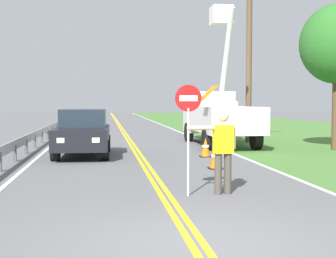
{
  "coord_description": "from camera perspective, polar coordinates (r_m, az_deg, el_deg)",
  "views": [
    {
      "loc": [
        -1.27,
        -6.24,
        1.99
      ],
      "look_at": [
        0.54,
        6.99,
        1.2
      ],
      "focal_mm": 50.3,
      "sensor_mm": 36.0,
      "label": 1
    }
  ],
  "objects": [
    {
      "name": "ground_plane",
      "position": [
        6.67,
        3.68,
        -13.96
      ],
      "size": [
        160.0,
        160.0,
        0.0
      ],
      "primitive_type": "plane",
      "color": "#5B5B5E"
    },
    {
      "name": "grass_verge_right",
      "position": [
        29.29,
        18.29,
        -0.68
      ],
      "size": [
        16.0,
        110.0,
        0.01
      ],
      "primitive_type": "cube",
      "color": "#477533",
      "rests_on": "ground"
    },
    {
      "name": "centerline_yellow_left",
      "position": [
        26.34,
        -5.21,
        -0.96
      ],
      "size": [
        0.11,
        110.0,
        0.01
      ],
      "primitive_type": "cube",
      "color": "yellow",
      "rests_on": "ground"
    },
    {
      "name": "centerline_yellow_right",
      "position": [
        26.35,
        -4.82,
        -0.96
      ],
      "size": [
        0.11,
        110.0,
        0.01
      ],
      "primitive_type": "cube",
      "color": "yellow",
      "rests_on": "ground"
    },
    {
      "name": "edge_line_right",
      "position": [
        26.76,
        2.71,
        -0.88
      ],
      "size": [
        0.12,
        110.0,
        0.01
      ],
      "primitive_type": "cube",
      "color": "silver",
      "rests_on": "ground"
    },
    {
      "name": "edge_line_left",
      "position": [
        26.42,
        -12.84,
        -1.02
      ],
      "size": [
        0.12,
        110.0,
        0.01
      ],
      "primitive_type": "cube",
      "color": "silver",
      "rests_on": "ground"
    },
    {
      "name": "flagger_worker",
      "position": [
        10.09,
        6.64,
        -2.0
      ],
      "size": [
        1.08,
        0.29,
        1.83
      ],
      "color": "#474238",
      "rests_on": "ground"
    },
    {
      "name": "stop_sign_paddle",
      "position": [
        9.79,
        2.48,
        1.74
      ],
      "size": [
        0.56,
        0.04,
        2.33
      ],
      "color": "silver",
      "rests_on": "ground"
    },
    {
      "name": "utility_bucket_truck",
      "position": [
        21.79,
        6.02,
        1.91
      ],
      "size": [
        2.68,
        6.81,
        6.2
      ],
      "color": "white",
      "rests_on": "ground"
    },
    {
      "name": "oncoming_sedan_nearest",
      "position": [
        17.3,
        -10.26,
        -0.51
      ],
      "size": [
        2.01,
        4.15,
        1.7
      ],
      "color": "black",
      "rests_on": "ground"
    },
    {
      "name": "utility_pole_near",
      "position": [
        23.32,
        9.79,
        8.63
      ],
      "size": [
        1.8,
        0.28,
        7.92
      ],
      "color": "brown",
      "rests_on": "ground"
    },
    {
      "name": "traffic_cone_lead",
      "position": [
        13.94,
        5.77,
        -3.45
      ],
      "size": [
        0.4,
        0.4,
        0.7
      ],
      "color": "orange",
      "rests_on": "ground"
    },
    {
      "name": "traffic_cone_mid",
      "position": [
        16.88,
        4.57,
        -2.25
      ],
      "size": [
        0.4,
        0.4,
        0.7
      ],
      "color": "orange",
      "rests_on": "ground"
    },
    {
      "name": "guardrail_left_shoulder",
      "position": [
        21.98,
        -15.44,
        -0.58
      ],
      "size": [
        0.1,
        32.0,
        0.71
      ],
      "color": "#9EA0A3",
      "rests_on": "ground"
    }
  ]
}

